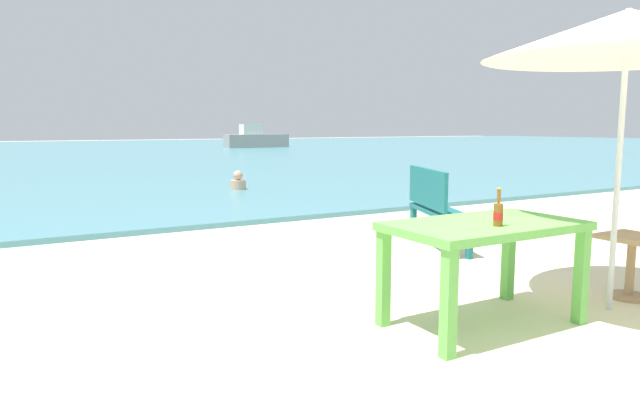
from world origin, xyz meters
TOP-DOWN VIEW (x-y plane):
  - ground_plane at (0.00, 0.00)m, footprint 120.00×120.00m
  - sea_water at (0.00, 30.00)m, footprint 120.00×50.00m
  - picnic_table_green at (-0.37, 0.30)m, footprint 1.40×0.80m
  - beer_bottle_amber at (-0.42, 0.13)m, footprint 0.07×0.07m
  - patio_umbrella at (0.75, 0.03)m, footprint 2.10×2.10m
  - side_table_wood at (1.18, 0.15)m, footprint 0.44×0.44m
  - bench_teal_center at (1.04, 2.45)m, footprint 0.77×1.25m
  - swimmer_person at (1.14, 8.90)m, footprint 0.34×0.34m
  - boat_cargo_ship at (11.17, 31.16)m, footprint 4.10×1.12m

SIDE VIEW (x-z plane):
  - ground_plane at x=0.00m, z-range 0.00..0.00m
  - sea_water at x=0.00m, z-range 0.00..0.08m
  - swimmer_person at x=1.14m, z-range 0.03..0.44m
  - side_table_wood at x=1.18m, z-range 0.08..0.62m
  - bench_teal_center at x=1.04m, z-range 0.07..1.02m
  - boat_cargo_ship at x=11.17m, z-range -0.13..1.36m
  - picnic_table_green at x=-0.37m, z-range 0.27..1.03m
  - beer_bottle_amber at x=-0.42m, z-range 0.72..0.99m
  - patio_umbrella at x=0.75m, z-range 0.97..3.27m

